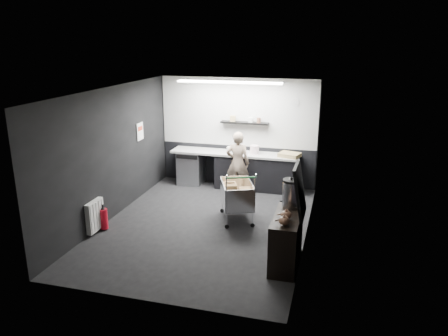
# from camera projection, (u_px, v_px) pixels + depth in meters

# --- Properties ---
(floor) EXTENTS (5.50, 5.50, 0.00)m
(floor) POSITION_uv_depth(u_px,v_px,m) (205.00, 225.00, 8.82)
(floor) COLOR black
(floor) RESTS_ON ground
(ceiling) EXTENTS (5.50, 5.50, 0.00)m
(ceiling) POSITION_uv_depth(u_px,v_px,m) (204.00, 90.00, 8.04)
(ceiling) COLOR silver
(ceiling) RESTS_ON wall_back
(wall_back) EXTENTS (5.50, 0.00, 5.50)m
(wall_back) POSITION_uv_depth(u_px,v_px,m) (238.00, 132.00, 10.97)
(wall_back) COLOR black
(wall_back) RESTS_ON floor
(wall_front) EXTENTS (5.50, 0.00, 5.50)m
(wall_front) POSITION_uv_depth(u_px,v_px,m) (143.00, 214.00, 5.89)
(wall_front) COLOR black
(wall_front) RESTS_ON floor
(wall_left) EXTENTS (0.00, 5.50, 5.50)m
(wall_left) POSITION_uv_depth(u_px,v_px,m) (112.00, 154.00, 8.93)
(wall_left) COLOR black
(wall_left) RESTS_ON floor
(wall_right) EXTENTS (0.00, 5.50, 5.50)m
(wall_right) POSITION_uv_depth(u_px,v_px,m) (309.00, 169.00, 7.93)
(wall_right) COLOR black
(wall_right) RESTS_ON floor
(kitchen_wall_panel) EXTENTS (3.95, 0.02, 1.70)m
(kitchen_wall_panel) POSITION_uv_depth(u_px,v_px,m) (238.00, 112.00, 10.81)
(kitchen_wall_panel) COLOR silver
(kitchen_wall_panel) RESTS_ON wall_back
(dado_panel) EXTENTS (3.95, 0.02, 1.00)m
(dado_panel) POSITION_uv_depth(u_px,v_px,m) (237.00, 165.00, 11.20)
(dado_panel) COLOR black
(dado_panel) RESTS_ON wall_back
(floating_shelf) EXTENTS (1.20, 0.22, 0.04)m
(floating_shelf) POSITION_uv_depth(u_px,v_px,m) (245.00, 123.00, 10.72)
(floating_shelf) COLOR black
(floating_shelf) RESTS_ON wall_back
(wall_clock) EXTENTS (0.20, 0.03, 0.20)m
(wall_clock) POSITION_uv_depth(u_px,v_px,m) (295.00, 102.00, 10.36)
(wall_clock) COLOR silver
(wall_clock) RESTS_ON wall_back
(poster) EXTENTS (0.02, 0.30, 0.40)m
(poster) POSITION_uv_depth(u_px,v_px,m) (140.00, 131.00, 10.07)
(poster) COLOR white
(poster) RESTS_ON wall_left
(poster_red_band) EXTENTS (0.02, 0.22, 0.10)m
(poster_red_band) POSITION_uv_depth(u_px,v_px,m) (140.00, 128.00, 10.05)
(poster_red_band) COLOR red
(poster_red_band) RESTS_ON poster
(radiator) EXTENTS (0.10, 0.50, 0.60)m
(radiator) POSITION_uv_depth(u_px,v_px,m) (95.00, 216.00, 8.38)
(radiator) COLOR silver
(radiator) RESTS_ON wall_left
(ceiling_strip) EXTENTS (2.40, 0.20, 0.04)m
(ceiling_strip) POSITION_uv_depth(u_px,v_px,m) (229.00, 82.00, 9.76)
(ceiling_strip) COLOR white
(ceiling_strip) RESTS_ON ceiling
(prep_counter) EXTENTS (3.20, 0.61, 0.90)m
(prep_counter) POSITION_uv_depth(u_px,v_px,m) (240.00, 170.00, 10.89)
(prep_counter) COLOR black
(prep_counter) RESTS_ON floor
(person) EXTENTS (0.58, 0.39, 1.53)m
(person) POSITION_uv_depth(u_px,v_px,m) (238.00, 163.00, 10.37)
(person) COLOR beige
(person) RESTS_ON floor
(shopping_cart) EXTENTS (0.94, 1.20, 1.10)m
(shopping_cart) POSITION_uv_depth(u_px,v_px,m) (237.00, 196.00, 8.93)
(shopping_cart) COLOR silver
(shopping_cart) RESTS_ON floor
(sideboard) EXTENTS (0.49, 1.15, 1.72)m
(sideboard) POSITION_uv_depth(u_px,v_px,m) (287.00, 233.00, 7.18)
(sideboard) COLOR black
(sideboard) RESTS_ON floor
(fire_extinguisher) EXTENTS (0.15, 0.15, 0.51)m
(fire_extinguisher) POSITION_uv_depth(u_px,v_px,m) (104.00, 218.00, 8.53)
(fire_extinguisher) COLOR red
(fire_extinguisher) RESTS_ON floor
(cardboard_box) EXTENTS (0.56, 0.48, 0.10)m
(cardboard_box) POSITION_uv_depth(u_px,v_px,m) (289.00, 155.00, 10.39)
(cardboard_box) COLOR #9F8854
(cardboard_box) RESTS_ON prep_counter
(pink_tub) EXTENTS (0.21, 0.21, 0.21)m
(pink_tub) POSITION_uv_depth(u_px,v_px,m) (255.00, 150.00, 10.64)
(pink_tub) COLOR white
(pink_tub) RESTS_ON prep_counter
(white_container) EXTENTS (0.18, 0.15, 0.15)m
(white_container) POSITION_uv_depth(u_px,v_px,m) (231.00, 150.00, 10.75)
(white_container) COLOR silver
(white_container) RESTS_ON prep_counter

